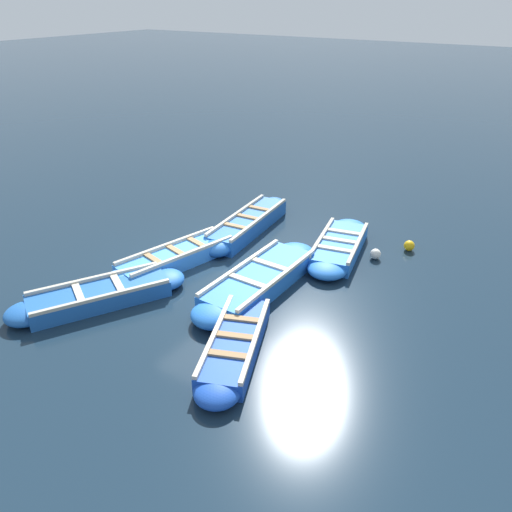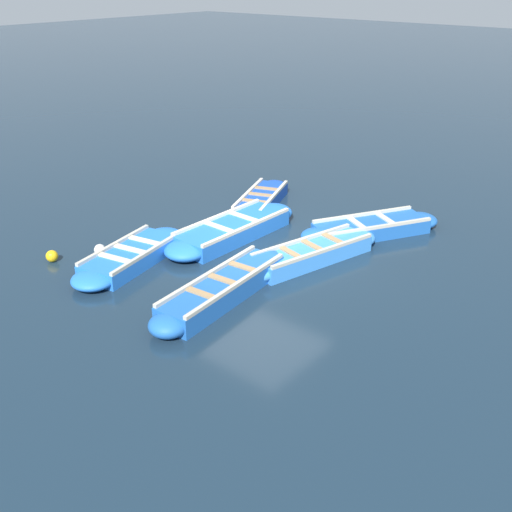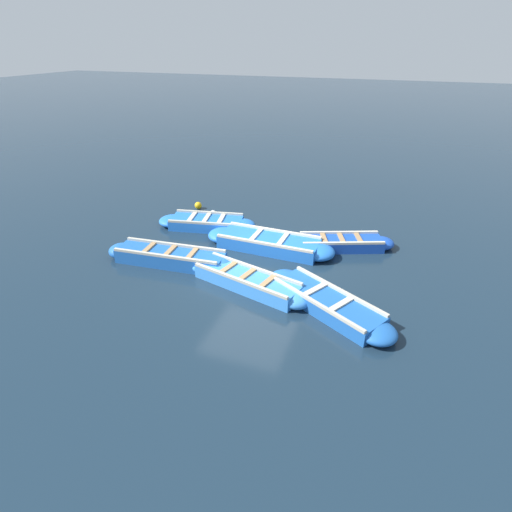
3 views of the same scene
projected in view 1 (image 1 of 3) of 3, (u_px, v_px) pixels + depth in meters
ground_plane at (222, 270)px, 11.32m from camera, size 120.00×120.00×0.00m
boat_centre at (248, 224)px, 13.10m from camera, size 3.84×1.05×0.46m
boat_drifting at (235, 343)px, 8.71m from camera, size 3.23×1.87×0.38m
boat_mid_row at (176, 257)px, 11.48m from camera, size 3.62×1.55×0.42m
boat_alongside at (339, 247)px, 12.01m from camera, size 3.37×1.53×0.39m
boat_bow_out at (259, 281)px, 10.55m from camera, size 3.97×1.09×0.44m
boat_outer_left at (100, 295)px, 10.07m from camera, size 3.53×2.47×0.40m
buoy_orange_near at (375, 254)px, 11.75m from camera, size 0.25×0.25×0.25m
buoy_yellow_far at (409, 246)px, 12.13m from camera, size 0.26×0.26×0.26m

